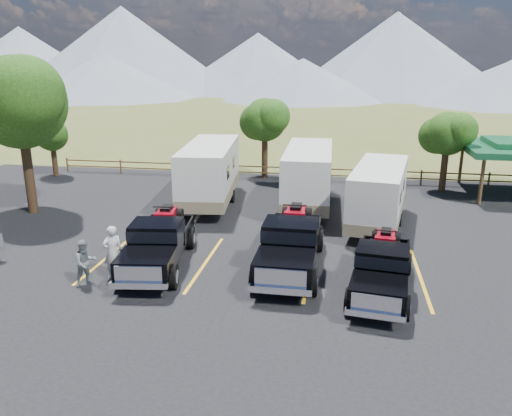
% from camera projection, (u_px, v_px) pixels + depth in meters
% --- Properties ---
extents(ground, '(320.00, 320.00, 0.00)m').
position_uv_depth(ground, '(234.00, 319.00, 15.16)').
color(ground, '#555D27').
rests_on(ground, ground).
extents(asphalt_lot, '(44.00, 34.00, 0.04)m').
position_uv_depth(asphalt_lot, '(252.00, 278.00, 17.99)').
color(asphalt_lot, black).
rests_on(asphalt_lot, ground).
extents(stall_lines, '(12.12, 5.50, 0.01)m').
position_uv_depth(stall_lines, '(256.00, 266.00, 18.93)').
color(stall_lines, gold).
rests_on(stall_lines, asphalt_lot).
extents(tree_big_nw, '(5.54, 5.18, 7.84)m').
position_uv_depth(tree_big_nw, '(19.00, 103.00, 24.14)').
color(tree_big_nw, black).
rests_on(tree_big_nw, ground).
extents(tree_ne_a, '(3.11, 2.92, 4.76)m').
position_uv_depth(tree_ne_a, '(447.00, 134.00, 28.80)').
color(tree_ne_a, black).
rests_on(tree_ne_a, ground).
extents(tree_north, '(3.46, 3.24, 5.25)m').
position_uv_depth(tree_north, '(264.00, 120.00, 32.37)').
color(tree_north, black).
rests_on(tree_north, ground).
extents(tree_nw_small, '(2.59, 2.43, 3.85)m').
position_uv_depth(tree_nw_small, '(51.00, 135.00, 33.05)').
color(tree_nw_small, black).
rests_on(tree_nw_small, ground).
extents(rail_fence, '(36.12, 0.12, 1.00)m').
position_uv_depth(rail_fence, '(325.00, 173.00, 32.15)').
color(rail_fence, brown).
rests_on(rail_fence, ground).
extents(mountain_range, '(209.00, 71.00, 20.00)m').
position_uv_depth(mountain_range, '(298.00, 59.00, 114.32)').
color(mountain_range, slate).
rests_on(mountain_range, ground).
extents(rig_left, '(2.72, 6.16, 1.99)m').
position_uv_depth(rig_left, '(159.00, 241.00, 18.84)').
color(rig_left, black).
rests_on(rig_left, asphalt_lot).
extents(rig_center, '(2.25, 6.35, 2.12)m').
position_uv_depth(rig_center, '(291.00, 242.00, 18.56)').
color(rig_center, black).
rests_on(rig_center, asphalt_lot).
extents(rig_right, '(2.46, 5.61, 1.82)m').
position_uv_depth(rig_right, '(382.00, 267.00, 16.71)').
color(rig_right, black).
rests_on(rig_right, asphalt_lot).
extents(trailer_left, '(3.22, 9.42, 3.26)m').
position_uv_depth(trailer_left, '(210.00, 173.00, 26.75)').
color(trailer_left, white).
rests_on(trailer_left, asphalt_lot).
extents(trailer_center, '(2.50, 9.05, 3.15)m').
position_uv_depth(trailer_center, '(308.00, 177.00, 26.22)').
color(trailer_center, white).
rests_on(trailer_center, asphalt_lot).
extents(trailer_right, '(3.20, 8.30, 2.87)m').
position_uv_depth(trailer_right, '(379.00, 195.00, 23.17)').
color(trailer_right, white).
rests_on(trailer_right, asphalt_lot).
extents(person_a, '(0.84, 0.83, 1.95)m').
position_uv_depth(person_a, '(113.00, 252.00, 17.71)').
color(person_a, silver).
rests_on(person_a, asphalt_lot).
extents(person_b, '(1.00, 1.01, 1.65)m').
position_uv_depth(person_b, '(86.00, 263.00, 17.15)').
color(person_b, slate).
rests_on(person_b, asphalt_lot).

